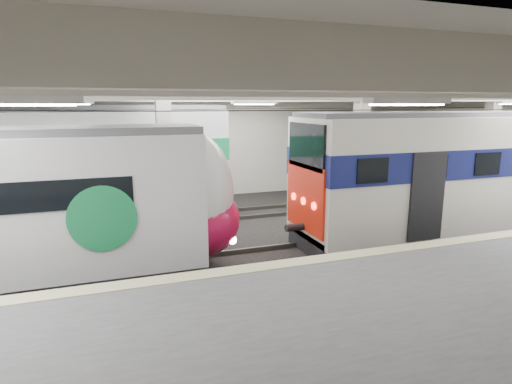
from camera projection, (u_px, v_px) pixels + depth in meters
name	position (u px, v px, depth m)	size (l,w,h in m)	color
station_hall	(300.00, 166.00, 11.65)	(36.00, 24.00, 5.75)	black
modern_emu	(13.00, 213.00, 11.07)	(13.30, 2.75, 4.32)	silver
older_rer	(473.00, 171.00, 16.04)	(14.10, 3.11, 4.62)	beige
far_train	(20.00, 170.00, 15.86)	(15.49, 3.84, 4.85)	silver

